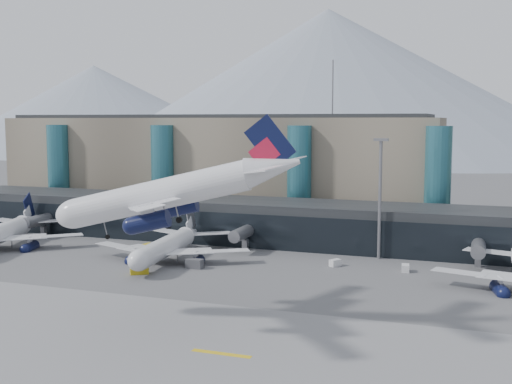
{
  "coord_description": "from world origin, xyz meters",
  "views": [
    {
      "loc": [
        50.24,
        -87.11,
        29.33
      ],
      "look_at": [
        7.94,
        32.0,
        15.17
      ],
      "focal_mm": 45.0,
      "sensor_mm": 36.0,
      "label": 1
    }
  ],
  "objects_px": {
    "veh_c": "(194,264)",
    "lightmast_mid": "(380,191)",
    "jet_parked_mid": "(171,239)",
    "jet_parked_left": "(5,226)",
    "veh_h": "(139,269)",
    "veh_g": "(405,268)",
    "veh_d": "(335,263)",
    "veh_b": "(148,247)",
    "hero_jet": "(183,183)"
  },
  "relations": [
    {
      "from": "veh_c",
      "to": "lightmast_mid",
      "type": "bearing_deg",
      "value": 32.98
    },
    {
      "from": "jet_parked_mid",
      "to": "veh_c",
      "type": "bearing_deg",
      "value": -130.88
    },
    {
      "from": "jet_parked_left",
      "to": "veh_h",
      "type": "distance_m",
      "value": 45.42
    },
    {
      "from": "veh_g",
      "to": "jet_parked_mid",
      "type": "bearing_deg",
      "value": -90.98
    },
    {
      "from": "lightmast_mid",
      "to": "jet_parked_mid",
      "type": "relative_size",
      "value": 0.71
    },
    {
      "from": "veh_d",
      "to": "veh_g",
      "type": "height_order",
      "value": "veh_g"
    },
    {
      "from": "veh_b",
      "to": "veh_d",
      "type": "distance_m",
      "value": 43.66
    },
    {
      "from": "lightmast_mid",
      "to": "veh_d",
      "type": "height_order",
      "value": "lightmast_mid"
    },
    {
      "from": "lightmast_mid",
      "to": "veh_d",
      "type": "distance_m",
      "value": 18.46
    },
    {
      "from": "lightmast_mid",
      "to": "veh_g",
      "type": "xyz_separation_m",
      "value": [
        6.76,
        -10.16,
        -13.71
      ]
    },
    {
      "from": "hero_jet",
      "to": "veh_d",
      "type": "relative_size",
      "value": 16.12
    },
    {
      "from": "veh_d",
      "to": "jet_parked_left",
      "type": "bearing_deg",
      "value": 124.62
    },
    {
      "from": "jet_parked_left",
      "to": "veh_b",
      "type": "bearing_deg",
      "value": -93.9
    },
    {
      "from": "jet_parked_mid",
      "to": "veh_c",
      "type": "distance_m",
      "value": 10.54
    },
    {
      "from": "hero_jet",
      "to": "veh_h",
      "type": "height_order",
      "value": "hero_jet"
    },
    {
      "from": "hero_jet",
      "to": "veh_c",
      "type": "xyz_separation_m",
      "value": [
        -13.15,
        31.6,
        -19.46
      ]
    },
    {
      "from": "veh_h",
      "to": "veh_g",
      "type": "bearing_deg",
      "value": -13.1
    },
    {
      "from": "jet_parked_mid",
      "to": "veh_c",
      "type": "relative_size",
      "value": 10.82
    },
    {
      "from": "hero_jet",
      "to": "jet_parked_left",
      "type": "xyz_separation_m",
      "value": [
        -64.3,
        37.38,
        -15.67
      ]
    },
    {
      "from": "veh_b",
      "to": "veh_h",
      "type": "relative_size",
      "value": 0.74
    },
    {
      "from": "lightmast_mid",
      "to": "hero_jet",
      "type": "height_order",
      "value": "hero_jet"
    },
    {
      "from": "hero_jet",
      "to": "veh_h",
      "type": "xyz_separation_m",
      "value": [
        -21.13,
        23.78,
        -19.44
      ]
    },
    {
      "from": "hero_jet",
      "to": "veh_g",
      "type": "height_order",
      "value": "hero_jet"
    },
    {
      "from": "lightmast_mid",
      "to": "veh_g",
      "type": "bearing_deg",
      "value": -56.36
    },
    {
      "from": "lightmast_mid",
      "to": "hero_jet",
      "type": "distance_m",
      "value": 56.86
    },
    {
      "from": "jet_parked_mid",
      "to": "veh_g",
      "type": "xyz_separation_m",
      "value": [
        48.1,
        5.37,
        -3.72
      ]
    },
    {
      "from": "jet_parked_left",
      "to": "veh_d",
      "type": "bearing_deg",
      "value": -101.88
    },
    {
      "from": "jet_parked_left",
      "to": "jet_parked_mid",
      "type": "xyz_separation_m",
      "value": [
        43.03,
        -0.05,
        -0.3
      ]
    },
    {
      "from": "jet_parked_left",
      "to": "veh_h",
      "type": "height_order",
      "value": "jet_parked_left"
    },
    {
      "from": "lightmast_mid",
      "to": "veh_d",
      "type": "bearing_deg",
      "value": -125.67
    },
    {
      "from": "veh_g",
      "to": "veh_h",
      "type": "xyz_separation_m",
      "value": [
        -47.95,
        -18.93,
        0.25
      ]
    },
    {
      "from": "jet_parked_left",
      "to": "lightmast_mid",
      "type": "bearing_deg",
      "value": -95.53
    },
    {
      "from": "lightmast_mid",
      "to": "hero_jet",
      "type": "xyz_separation_m",
      "value": [
        -20.06,
        -52.87,
        5.98
      ]
    },
    {
      "from": "hero_jet",
      "to": "lightmast_mid",
      "type": "bearing_deg",
      "value": 59.58
    },
    {
      "from": "veh_c",
      "to": "jet_parked_left",
      "type": "bearing_deg",
      "value": 173.9
    },
    {
      "from": "lightmast_mid",
      "to": "veh_c",
      "type": "relative_size",
      "value": 7.66
    },
    {
      "from": "hero_jet",
      "to": "jet_parked_left",
      "type": "distance_m",
      "value": 76.01
    },
    {
      "from": "hero_jet",
      "to": "veh_g",
      "type": "relative_size",
      "value": 15.93
    },
    {
      "from": "hero_jet",
      "to": "jet_parked_mid",
      "type": "height_order",
      "value": "hero_jet"
    },
    {
      "from": "veh_b",
      "to": "veh_c",
      "type": "bearing_deg",
      "value": -115.51
    },
    {
      "from": "veh_c",
      "to": "veh_h",
      "type": "height_order",
      "value": "veh_h"
    },
    {
      "from": "veh_g",
      "to": "veh_h",
      "type": "distance_m",
      "value": 51.55
    },
    {
      "from": "veh_c",
      "to": "veh_h",
      "type": "distance_m",
      "value": 11.17
    },
    {
      "from": "jet_parked_left",
      "to": "veh_c",
      "type": "height_order",
      "value": "jet_parked_left"
    },
    {
      "from": "veh_g",
      "to": "hero_jet",
      "type": "bearing_deg",
      "value": -39.48
    },
    {
      "from": "lightmast_mid",
      "to": "veh_b",
      "type": "bearing_deg",
      "value": -170.68
    },
    {
      "from": "veh_d",
      "to": "veh_h",
      "type": "xyz_separation_m",
      "value": [
        -34.0,
        -19.06,
        0.27
      ]
    },
    {
      "from": "veh_g",
      "to": "jet_parked_left",
      "type": "bearing_deg",
      "value": -94.01
    },
    {
      "from": "veh_h",
      "to": "jet_parked_mid",
      "type": "bearing_deg",
      "value": 55.97
    },
    {
      "from": "veh_c",
      "to": "veh_b",
      "type": "bearing_deg",
      "value": 144.07
    }
  ]
}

